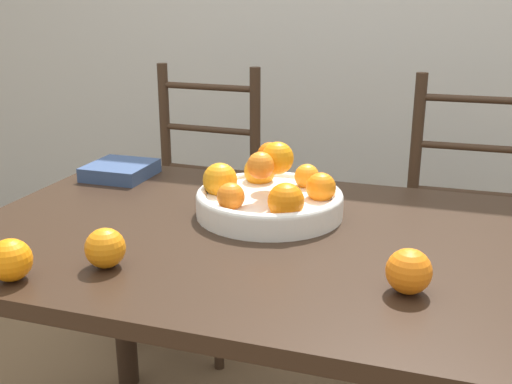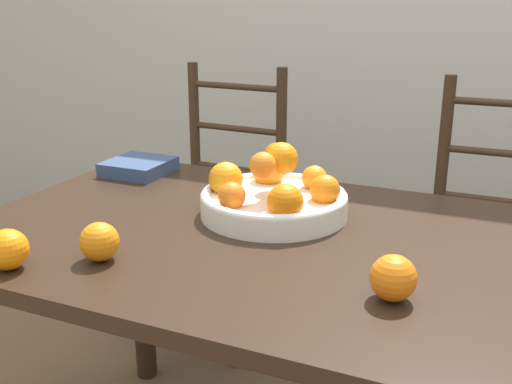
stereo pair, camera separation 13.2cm
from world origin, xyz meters
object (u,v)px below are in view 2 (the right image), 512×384
at_px(orange_loose_0, 8,249).
at_px(book_stack, 139,167).
at_px(chair_right, 491,257).
at_px(orange_loose_2, 99,242).
at_px(orange_loose_1, 393,278).
at_px(chair_left, 220,215).
at_px(fruit_bowl, 273,196).

relative_size(orange_loose_0, book_stack, 0.45).
bearing_deg(orange_loose_0, chair_right, 53.61).
bearing_deg(orange_loose_2, chair_right, 55.78).
bearing_deg(chair_right, orange_loose_1, -98.70).
relative_size(orange_loose_2, chair_right, 0.08).
relative_size(chair_left, book_stack, 5.74).
distance_m(chair_left, chair_right, 0.97).
distance_m(orange_loose_2, chair_left, 1.12).
xyz_separation_m(orange_loose_1, chair_left, (-0.83, 0.96, -0.33)).
relative_size(orange_loose_0, orange_loose_1, 0.98).
bearing_deg(chair_left, chair_right, 2.90).
xyz_separation_m(orange_loose_0, chair_right, (0.84, 1.14, -0.33)).
height_order(orange_loose_0, chair_left, chair_left).
bearing_deg(chair_right, fruit_bowl, -127.27).
xyz_separation_m(fruit_bowl, orange_loose_0, (-0.35, -0.48, -0.01)).
bearing_deg(orange_loose_1, orange_loose_2, -172.93).
bearing_deg(orange_loose_2, orange_loose_0, -142.56).
bearing_deg(book_stack, orange_loose_2, -62.45).
height_order(orange_loose_2, book_stack, orange_loose_2).
xyz_separation_m(chair_right, book_stack, (-0.99, -0.48, 0.31)).
distance_m(fruit_bowl, orange_loose_1, 0.47).
distance_m(orange_loose_0, book_stack, 0.68).
bearing_deg(orange_loose_1, chair_left, 130.83).
distance_m(orange_loose_2, chair_right, 1.29).
relative_size(orange_loose_1, book_stack, 0.46).
bearing_deg(chair_right, orange_loose_0, -126.89).
xyz_separation_m(orange_loose_2, book_stack, (-0.29, 0.55, -0.02)).
xyz_separation_m(chair_left, book_stack, (-0.02, -0.48, 0.31)).
xyz_separation_m(orange_loose_2, chair_left, (-0.27, 1.03, -0.33)).
distance_m(orange_loose_1, book_stack, 0.98).
bearing_deg(orange_loose_0, fruit_bowl, 54.13).
relative_size(fruit_bowl, chair_right, 0.34).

